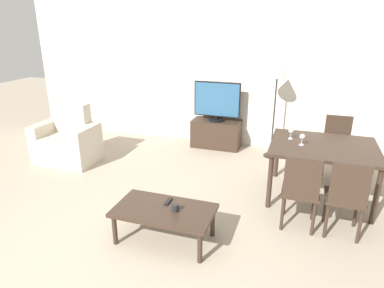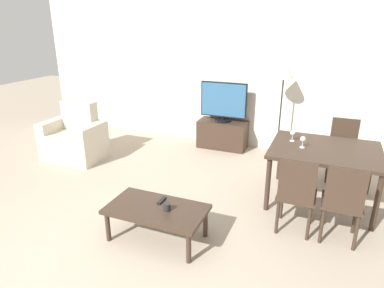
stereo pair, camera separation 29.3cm
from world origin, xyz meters
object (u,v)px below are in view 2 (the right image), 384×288
object	(u,v)px
armchair	(75,139)
dining_chair_near_right	(343,201)
dining_table	(325,154)
tv_stand	(223,134)
tv	(224,102)
cup_white_near	(167,207)
dining_chair_near	(296,192)
wine_glass_center	(293,134)
coffee_table	(157,211)
remote_primary	(162,201)
wine_glass_left	(303,140)
floor_lamp	(284,76)
dining_chair_far	(343,147)

from	to	relation	value
armchair	dining_chair_near_right	xyz separation A→B (m)	(4.10, -0.83, 0.16)
armchair	dining_table	distance (m)	3.89
tv_stand	dining_table	bearing A→B (deg)	-38.83
tv	cup_white_near	distance (m)	2.96
tv	dining_chair_near	world-z (taller)	tv
tv	wine_glass_center	world-z (taller)	tv
dining_chair_near	dining_chair_near_right	bearing A→B (deg)	0.00
coffee_table	cup_white_near	size ratio (longest dim) A/B	13.31
remote_primary	wine_glass_center	bearing A→B (deg)	52.40
dining_chair_near_right	cup_white_near	bearing A→B (deg)	-157.89
armchair	dining_table	xyz separation A→B (m)	(3.87, 0.01, 0.32)
coffee_table	wine_glass_left	distance (m)	1.97
armchair	dining_chair_near	world-z (taller)	armchair
armchair	tv_stand	world-z (taller)	armchair
coffee_table	dining_chair_near	size ratio (longest dim) A/B	1.17
dining_table	floor_lamp	size ratio (longest dim) A/B	0.80
dining_chair_near	wine_glass_center	bearing A→B (deg)	101.19
dining_chair_near_right	cup_white_near	world-z (taller)	dining_chair_near_right
tv	wine_glass_left	xyz separation A→B (m)	(1.48, -1.49, -0.02)
wine_glass_left	wine_glass_center	xyz separation A→B (m)	(-0.15, 0.20, 0.00)
tv	wine_glass_left	distance (m)	2.10
armchair	dining_chair_near	xyz separation A→B (m)	(3.65, -0.83, 0.16)
armchair	wine_glass_left	size ratio (longest dim) A/B	6.60
tv_stand	wine_glass_center	world-z (taller)	wine_glass_center
dining_chair_near	dining_chair_near_right	size ratio (longest dim) A/B	1.00
remote_primary	wine_glass_left	xyz separation A→B (m)	(1.29, 1.28, 0.45)
dining_chair_far	cup_white_near	distance (m)	2.86
cup_white_near	remote_primary	bearing A→B (deg)	134.06
dining_chair_far	dining_chair_near_right	xyz separation A→B (m)	(0.00, -1.67, 0.00)
wine_glass_left	wine_glass_center	world-z (taller)	same
remote_primary	tv_stand	bearing A→B (deg)	94.00
dining_chair_far	wine_glass_left	xyz separation A→B (m)	(-0.49, -0.92, 0.34)
dining_chair_near	floor_lamp	size ratio (longest dim) A/B	0.55
coffee_table	remote_primary	distance (m)	0.14
dining_chair_far	cup_white_near	xyz separation A→B (m)	(-1.65, -2.34, -0.08)
armchair	dining_chair_near	distance (m)	3.74
tv	dining_table	distance (m)	2.25
armchair	cup_white_near	bearing A→B (deg)	-31.39
tv_stand	dining_chair_near	size ratio (longest dim) A/B	0.98
remote_primary	floor_lamp	bearing A→B (deg)	72.72
dining_chair_near	wine_glass_left	distance (m)	0.83
cup_white_near	coffee_table	bearing A→B (deg)	177.54
coffee_table	dining_chair_near_right	xyz separation A→B (m)	(1.77, 0.66, 0.16)
dining_chair_near	remote_primary	xyz separation A→B (m)	(-1.33, -0.53, -0.11)
tv_stand	dining_chair_near	xyz separation A→B (m)	(1.52, -2.24, 0.24)
coffee_table	armchair	bearing A→B (deg)	147.35
tv	dining_table	world-z (taller)	tv
armchair	dining_chair_near	size ratio (longest dim) A/B	1.09
dining_table	tv	bearing A→B (deg)	141.22
dining_chair_near_right	armchair	bearing A→B (deg)	168.58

